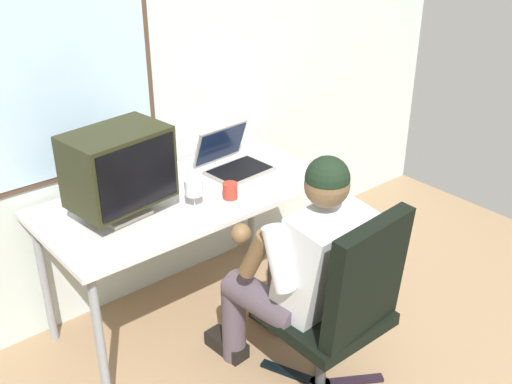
% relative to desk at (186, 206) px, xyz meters
% --- Properties ---
extents(wall_rear, '(4.88, 0.08, 2.54)m').
position_rel_desk_xyz_m(wall_rear, '(-0.08, 0.42, 0.58)').
color(wall_rear, silver).
rests_on(wall_rear, ground).
extents(desk, '(1.47, 0.73, 0.76)m').
position_rel_desk_xyz_m(desk, '(0.00, 0.00, 0.00)').
color(desk, gray).
rests_on(desk, ground).
extents(office_chair, '(0.59, 0.61, 0.99)m').
position_rel_desk_xyz_m(office_chair, '(0.17, -0.95, -0.14)').
color(office_chair, black).
rests_on(office_chair, ground).
extents(person_seated, '(0.55, 0.76, 1.19)m').
position_rel_desk_xyz_m(person_seated, '(0.15, -0.70, -0.07)').
color(person_seated, '#4E424C').
rests_on(person_seated, ground).
extents(crt_monitor, '(0.48, 0.36, 0.43)m').
position_rel_desk_xyz_m(crt_monitor, '(-0.35, -0.01, 0.32)').
color(crt_monitor, beige).
rests_on(crt_monitor, desk).
extents(laptop, '(0.35, 0.34, 0.23)m').
position_rel_desk_xyz_m(laptop, '(0.36, 0.09, 0.13)').
color(laptop, gray).
rests_on(laptop, desk).
extents(wine_glass, '(0.09, 0.09, 0.15)m').
position_rel_desk_xyz_m(wine_glass, '(-0.04, -0.14, 0.17)').
color(wine_glass, silver).
rests_on(wine_glass, desk).
extents(coffee_mug, '(0.07, 0.07, 0.08)m').
position_rel_desk_xyz_m(coffee_mug, '(0.15, -0.18, 0.11)').
color(coffee_mug, '#9F2F23').
rests_on(coffee_mug, desk).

